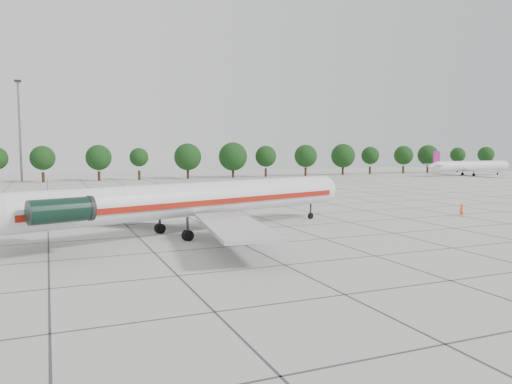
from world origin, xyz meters
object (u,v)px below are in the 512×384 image
Objects in this scene: main_airliner at (178,200)px; ground_crew at (461,210)px; floodlight_mast at (20,125)px; bg_airliner_e at (470,166)px.

main_airliner reaches higher than ground_crew.
main_airliner is 1.64× the size of floodlight_mast.
floodlight_mast is at bearing -61.04° from ground_crew.
floodlight_mast reaches higher than main_airliner.
main_airliner is at bearing -147.76° from bg_airliner_e.
ground_crew is 98.29m from bg_airliner_e.
floodlight_mast reaches higher than ground_crew.
main_airliner reaches higher than bg_airliner_e.
ground_crew is 108.50m from floodlight_mast.
main_airliner is 1.48× the size of bg_airliner_e.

